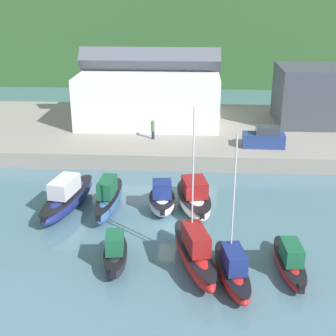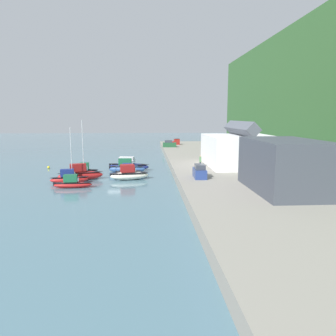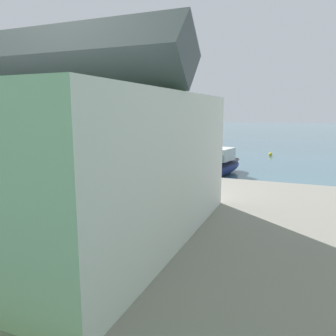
% 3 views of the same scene
% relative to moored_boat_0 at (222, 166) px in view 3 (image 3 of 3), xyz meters
% --- Properties ---
extents(ground_plane, '(320.00, 320.00, 0.00)m').
position_rel_moored_boat_0_xyz_m(ground_plane, '(8.71, -2.05, -1.04)').
color(ground_plane, slate).
extents(quay_promenade, '(132.34, 21.50, 1.56)m').
position_rel_moored_boat_0_xyz_m(quay_promenade, '(8.71, 19.44, -0.26)').
color(quay_promenade, gray).
rests_on(quay_promenade, ground_plane).
extents(harbor_clubhouse, '(16.59, 12.74, 8.66)m').
position_rel_moored_boat_0_xyz_m(harbor_clubhouse, '(4.65, 22.04, 3.66)').
color(harbor_clubhouse, white).
rests_on(harbor_clubhouse, quay_promenade).
extents(moored_boat_0, '(3.66, 8.85, 2.83)m').
position_rel_moored_boat_0_xyz_m(moored_boat_0, '(0.00, 0.00, 0.00)').
color(moored_boat_0, navy).
rests_on(moored_boat_0, ground_plane).
extents(moored_boat_1, '(1.92, 7.31, 2.91)m').
position_rel_moored_boat_0_xyz_m(moored_boat_1, '(3.38, -0.14, 0.04)').
color(moored_boat_1, '#33568E').
rests_on(moored_boat_1, ground_plane).
extents(moored_boat_2, '(2.50, 4.85, 2.55)m').
position_rel_moored_boat_0_xyz_m(moored_boat_2, '(7.60, 0.36, -0.12)').
color(moored_boat_2, silver).
rests_on(moored_boat_2, ground_plane).
extents(moored_boat_3, '(3.80, 7.31, 2.70)m').
position_rel_moored_boat_0_xyz_m(moored_boat_3, '(10.13, 0.69, -0.05)').
color(moored_boat_3, white).
rests_on(moored_boat_3, ground_plane).
extents(moored_boat_4, '(2.00, 4.93, 2.41)m').
position_rel_moored_boat_0_xyz_m(moored_boat_4, '(5.18, -7.83, -0.17)').
color(moored_boat_4, black).
rests_on(moored_boat_4, ground_plane).
extents(moored_boat_5, '(3.78, 7.99, 10.48)m').
position_rel_moored_boat_0_xyz_m(moored_boat_5, '(10.23, -7.81, 0.07)').
color(moored_boat_5, red).
rests_on(moored_boat_5, ground_plane).
extents(moored_boat_6, '(2.72, 6.56, 9.31)m').
position_rel_moored_boat_0_xyz_m(moored_boat_6, '(12.54, -9.20, -0.16)').
color(moored_boat_6, red).
rests_on(moored_boat_6, ground_plane).
extents(moored_boat_7, '(1.89, 6.16, 2.10)m').
position_rel_moored_boat_0_xyz_m(moored_boat_7, '(16.25, -7.85, -0.30)').
color(moored_boat_7, red).
rests_on(moored_boat_7, ground_plane).
extents(parked_car_0, '(4.25, 1.92, 2.16)m').
position_rel_moored_boat_0_xyz_m(parked_car_0, '(17.15, 12.17, 1.44)').
color(parked_car_0, navy).
rests_on(parked_car_0, quay_promenade).
extents(person_on_quay, '(0.40, 0.40, 2.14)m').
position_rel_moored_boat_0_xyz_m(person_on_quay, '(5.66, 14.11, 1.62)').
color(person_on_quay, '#232838').
rests_on(person_on_quay, quay_promenade).
extents(mooring_buoy_0, '(0.54, 0.54, 0.54)m').
position_rel_moored_boat_0_xyz_m(mooring_buoy_0, '(-3.45, -17.30, -0.78)').
color(mooring_buoy_0, yellow).
rests_on(mooring_buoy_0, ground_plane).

